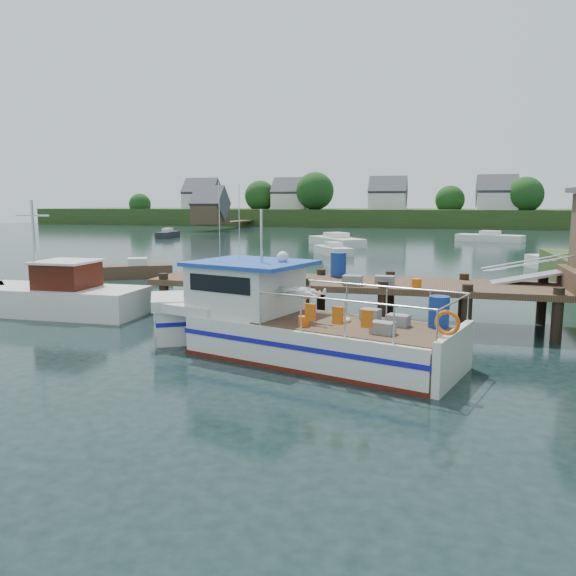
% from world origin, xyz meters
% --- Properties ---
extents(ground_plane, '(160.00, 160.00, 0.00)m').
position_xyz_m(ground_plane, '(0.00, 0.00, 0.00)').
color(ground_plane, black).
extents(far_shore, '(140.00, 42.55, 9.22)m').
position_xyz_m(far_shore, '(0.01, 82.37, 2.10)').
color(far_shore, '#2C441C').
rests_on(far_shore, ground).
extents(dock, '(16.60, 3.00, 4.78)m').
position_xyz_m(dock, '(6.51, 0.01, 2.24)').
color(dock, '#4C3524').
rests_on(dock, ground).
extents(lobster_boat, '(9.40, 4.93, 4.57)m').
position_xyz_m(lobster_boat, '(-0.32, -4.61, 0.83)').
color(lobster_boat, silver).
rests_on(lobster_boat, ground).
extents(work_boat, '(7.78, 2.51, 4.10)m').
position_xyz_m(work_boat, '(-10.07, -1.51, 0.65)').
color(work_boat, silver).
rests_on(work_boat, ground).
extents(moored_rowboat, '(3.73, 2.92, 1.05)m').
position_xyz_m(moored_rowboat, '(-12.11, 8.36, 0.39)').
color(moored_rowboat, '#4C3524').
rests_on(moored_rowboat, ground).
extents(moored_far, '(7.02, 4.32, 1.13)m').
position_xyz_m(moored_far, '(8.66, 43.29, 0.42)').
color(moored_far, silver).
rests_on(moored_far, ground).
extents(moored_a, '(5.79, 3.77, 1.01)m').
position_xyz_m(moored_a, '(-6.87, 10.36, 0.38)').
color(moored_a, silver).
rests_on(moored_a, ground).
extents(moored_b, '(3.75, 4.53, 0.98)m').
position_xyz_m(moored_b, '(-4.37, 24.38, 0.36)').
color(moored_b, silver).
rests_on(moored_b, ground).
extents(moored_d, '(6.32, 7.40, 1.25)m').
position_xyz_m(moored_d, '(-5.74, 33.32, 0.46)').
color(moored_d, silver).
rests_on(moored_d, ground).
extents(moored_e, '(1.65, 4.14, 1.12)m').
position_xyz_m(moored_e, '(-26.65, 40.23, 0.42)').
color(moored_e, black).
rests_on(moored_e, ground).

